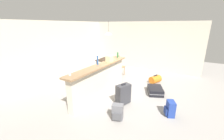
# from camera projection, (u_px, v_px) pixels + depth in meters

# --- Properties ---
(ground_plane) EXTENTS (13.00, 13.00, 0.05)m
(ground_plane) POSITION_uv_depth(u_px,v_px,m) (119.00, 89.00, 5.52)
(ground_plane) COLOR gray
(wall_back) EXTENTS (6.60, 0.10, 2.50)m
(wall_back) POSITION_uv_depth(u_px,v_px,m) (60.00, 50.00, 6.61)
(wall_back) COLOR beige
(wall_back) RESTS_ON ground_plane
(wall_right) EXTENTS (0.10, 6.00, 2.50)m
(wall_right) POSITION_uv_depth(u_px,v_px,m) (141.00, 46.00, 7.79)
(wall_right) COLOR beige
(wall_right) RESTS_ON ground_plane
(partition_half_wall) EXTENTS (2.80, 0.20, 1.03)m
(partition_half_wall) POSITION_uv_depth(u_px,v_px,m) (100.00, 81.00, 4.88)
(partition_half_wall) COLOR beige
(partition_half_wall) RESTS_ON ground_plane
(bar_countertop) EXTENTS (2.96, 0.40, 0.05)m
(bar_countertop) POSITION_uv_depth(u_px,v_px,m) (100.00, 66.00, 4.72)
(bar_countertop) COLOR #93704C
(bar_countertop) RESTS_ON partition_half_wall
(bottle_white) EXTENTS (0.07, 0.07, 0.24)m
(bottle_white) POSITION_uv_depth(u_px,v_px,m) (69.00, 71.00, 3.72)
(bottle_white) COLOR silver
(bottle_white) RESTS_ON bar_countertop
(bottle_blue) EXTENTS (0.06, 0.06, 0.29)m
(bottle_blue) POSITION_uv_depth(u_px,v_px,m) (98.00, 60.00, 4.72)
(bottle_blue) COLOR #284C89
(bottle_blue) RESTS_ON bar_countertop
(bottle_green) EXTENTS (0.06, 0.06, 0.21)m
(bottle_green) POSITION_uv_depth(u_px,v_px,m) (118.00, 55.00, 5.74)
(bottle_green) COLOR #2D6B38
(bottle_green) RESTS_ON bar_countertop
(grocery_bag) EXTENTS (0.26, 0.18, 0.22)m
(grocery_bag) POSITION_uv_depth(u_px,v_px,m) (109.00, 59.00, 5.13)
(grocery_bag) COLOR beige
(grocery_bag) RESTS_ON bar_countertop
(dining_table) EXTENTS (1.10, 0.80, 0.74)m
(dining_table) POSITION_uv_depth(u_px,v_px,m) (108.00, 61.00, 7.08)
(dining_table) COLOR #332319
(dining_table) RESTS_ON ground_plane
(dining_chair_near_partition) EXTENTS (0.44, 0.44, 0.93)m
(dining_chair_near_partition) POSITION_uv_depth(u_px,v_px,m) (118.00, 65.00, 6.87)
(dining_chair_near_partition) COLOR #9E754C
(dining_chair_near_partition) RESTS_ON ground_plane
(pendant_lamp) EXTENTS (0.34, 0.34, 0.66)m
(pendant_lamp) POSITION_uv_depth(u_px,v_px,m) (108.00, 33.00, 6.69)
(pendant_lamp) COLOR black
(suitcase_flat_black) EXTENTS (0.89, 0.73, 0.22)m
(suitcase_flat_black) POSITION_uv_depth(u_px,v_px,m) (155.00, 90.00, 5.13)
(suitcase_flat_black) COLOR black
(suitcase_flat_black) RESTS_ON ground_plane
(backpack_grey) EXTENTS (0.30, 0.32, 0.42)m
(backpack_grey) POSITION_uv_depth(u_px,v_px,m) (117.00, 112.00, 3.69)
(backpack_grey) COLOR slate
(backpack_grey) RESTS_ON ground_plane
(backpack_blue) EXTENTS (0.33, 0.32, 0.42)m
(backpack_blue) POSITION_uv_depth(u_px,v_px,m) (170.00, 109.00, 3.84)
(backpack_blue) COLOR #233D93
(backpack_blue) RESTS_ON ground_plane
(duffel_bag_orange) EXTENTS (0.56, 0.47, 0.34)m
(duffel_bag_orange) POSITION_uv_depth(u_px,v_px,m) (155.00, 79.00, 6.05)
(duffel_bag_orange) COLOR orange
(duffel_bag_orange) RESTS_ON ground_plane
(suitcase_upright_charcoal) EXTENTS (0.50, 0.38, 0.67)m
(suitcase_upright_charcoal) POSITION_uv_depth(u_px,v_px,m) (123.00, 94.00, 4.38)
(suitcase_upright_charcoal) COLOR #38383D
(suitcase_upright_charcoal) RESTS_ON ground_plane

